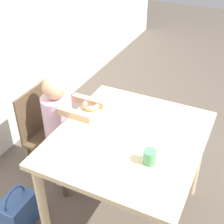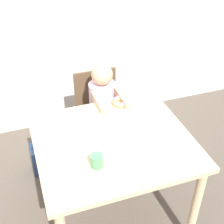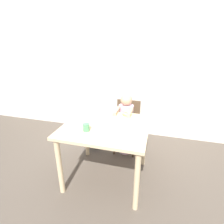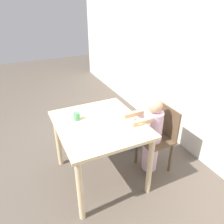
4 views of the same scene
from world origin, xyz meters
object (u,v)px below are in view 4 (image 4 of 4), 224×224
(child_figure, at_px, (152,135))
(cup, at_px, (77,116))
(donut, at_px, (138,121))
(handbag, at_px, (132,137))
(chair, at_px, (158,138))

(child_figure, bearing_deg, cup, -109.65)
(donut, distance_m, handbag, 0.94)
(child_figure, relative_size, donut, 7.55)
(child_figure, relative_size, handbag, 2.69)
(chair, height_order, handbag, chair)
(cup, bearing_deg, handbag, 105.12)
(handbag, bearing_deg, cup, -74.88)
(child_figure, distance_m, handbag, 0.65)
(chair, bearing_deg, donut, -79.98)
(child_figure, bearing_deg, handbag, 174.18)
(donut, height_order, cup, cup)
(donut, bearing_deg, child_figure, 104.25)
(chair, bearing_deg, handbag, -174.05)
(handbag, bearing_deg, donut, -27.09)
(handbag, bearing_deg, chair, 5.95)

